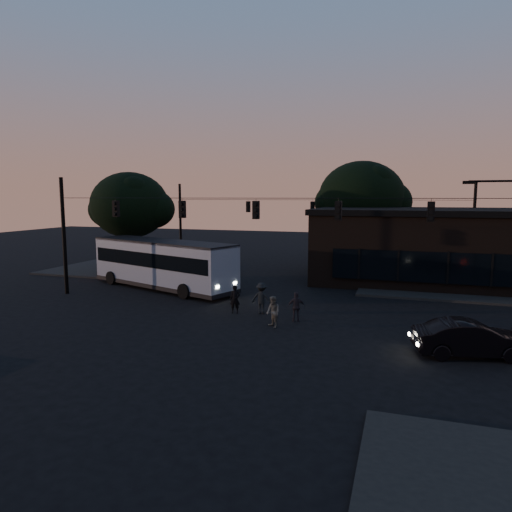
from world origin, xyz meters
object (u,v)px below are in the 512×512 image
(car, at_px, (471,339))
(pedestrian_a, at_px, (235,299))
(pedestrian_c, at_px, (296,307))
(pedestrian_d, at_px, (262,298))
(bus, at_px, (162,262))
(building, at_px, (421,245))
(pedestrian_b, at_px, (273,312))

(car, distance_m, pedestrian_a, 11.77)
(pedestrian_a, relative_size, pedestrian_c, 1.00)
(car, xyz_separation_m, pedestrian_c, (-7.71, 2.81, 0.05))
(car, xyz_separation_m, pedestrian_d, (-9.85, 3.77, 0.14))
(bus, bearing_deg, car, -4.06)
(pedestrian_a, bearing_deg, pedestrian_c, -20.71)
(pedestrian_c, bearing_deg, car, 141.13)
(bus, bearing_deg, pedestrian_a, -13.74)
(building, bearing_deg, car, -84.91)
(bus, xyz_separation_m, pedestrian_b, (9.79, -6.67, -1.10))
(building, xyz_separation_m, bus, (-16.85, -8.57, -0.85))
(building, distance_m, pedestrian_a, 16.60)
(pedestrian_a, xyz_separation_m, pedestrian_c, (3.54, -0.63, 0.00))
(pedestrian_a, relative_size, pedestrian_b, 1.00)
(bus, bearing_deg, pedestrian_d, -7.37)
(car, distance_m, pedestrian_d, 10.55)
(pedestrian_c, relative_size, pedestrian_d, 0.90)
(pedestrian_a, xyz_separation_m, pedestrian_b, (2.70, -1.96, -0.00))
(building, distance_m, pedestrian_b, 16.91)
(car, bearing_deg, pedestrian_b, 67.21)
(pedestrian_d, bearing_deg, pedestrian_b, 120.19)
(car, bearing_deg, pedestrian_a, 60.04)
(building, bearing_deg, pedestrian_c, -114.09)
(bus, relative_size, pedestrian_b, 7.86)
(pedestrian_c, bearing_deg, building, -132.97)
(pedestrian_b, height_order, pedestrian_d, pedestrian_d)
(pedestrian_a, bearing_deg, pedestrian_b, -46.58)
(pedestrian_b, xyz_separation_m, pedestrian_d, (-1.30, 2.29, 0.09))
(car, xyz_separation_m, pedestrian_a, (-11.25, 3.43, 0.05))
(car, relative_size, pedestrian_b, 2.85)
(car, bearing_deg, pedestrian_c, 57.02)
(building, xyz_separation_m, pedestrian_d, (-8.36, -12.94, -1.86))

